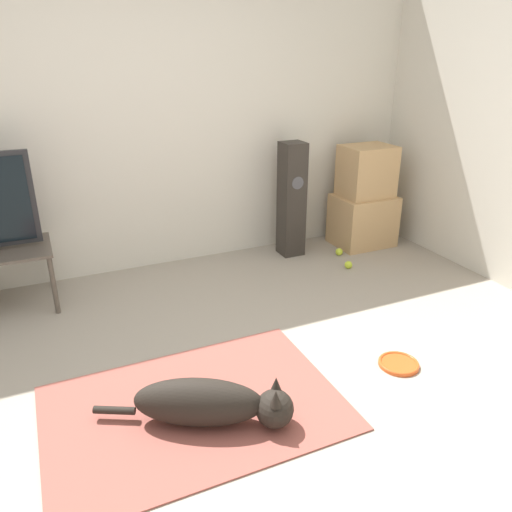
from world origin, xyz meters
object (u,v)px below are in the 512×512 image
object	(u,v)px
cardboard_box_upper	(367,171)
tennis_ball_by_boxes	(348,265)
frisbee	(399,364)
floor_speaker	(292,200)
cardboard_box_lower	(363,220)
dog	(211,403)
tennis_ball_near_speaker	(339,252)

from	to	relation	value
cardboard_box_upper	tennis_ball_by_boxes	bearing A→B (deg)	-134.75
frisbee	floor_speaker	bearing A→B (deg)	82.58
cardboard_box_lower	cardboard_box_upper	bearing A→B (deg)	63.20
dog	cardboard_box_lower	distance (m)	2.81
cardboard_box_lower	floor_speaker	bearing A→B (deg)	174.73
dog	tennis_ball_by_boxes	distance (m)	2.18
cardboard_box_upper	tennis_ball_by_boxes	size ratio (longest dim) A/B	7.06
cardboard_box_lower	frisbee	bearing A→B (deg)	-118.99
frisbee	tennis_ball_near_speaker	world-z (taller)	tennis_ball_near_speaker
dog	frisbee	distance (m)	1.20
dog	tennis_ball_near_speaker	distance (m)	2.44
cardboard_box_lower	tennis_ball_near_speaker	bearing A→B (deg)	-155.40
cardboard_box_lower	tennis_ball_near_speaker	xyz separation A→B (m)	(-0.36, -0.16, -0.21)
cardboard_box_upper	tennis_ball_near_speaker	bearing A→B (deg)	-154.64
cardboard_box_lower	tennis_ball_by_boxes	size ratio (longest dim) A/B	8.19
tennis_ball_by_boxes	tennis_ball_near_speaker	world-z (taller)	same
dog	floor_speaker	world-z (taller)	floor_speaker
frisbee	cardboard_box_lower	size ratio (longest dim) A/B	0.45
frisbee	floor_speaker	xyz separation A→B (m)	(0.24, 1.84, 0.50)
frisbee	tennis_ball_by_boxes	xyz separation A→B (m)	(0.53, 1.32, 0.02)
cardboard_box_upper	floor_speaker	size ratio (longest dim) A/B	0.46
tennis_ball_by_boxes	cardboard_box_lower	bearing A→B (deg)	45.01
dog	cardboard_box_lower	bearing A→B (deg)	39.42
dog	floor_speaker	distance (m)	2.37
floor_speaker	tennis_ball_by_boxes	bearing A→B (deg)	-60.43
tennis_ball_by_boxes	tennis_ball_near_speaker	distance (m)	0.30
dog	frisbee	world-z (taller)	dog
tennis_ball_near_speaker	cardboard_box_lower	bearing A→B (deg)	24.60
dog	tennis_ball_near_speaker	xyz separation A→B (m)	(1.81, 1.62, -0.10)
frisbee	cardboard_box_upper	xyz separation A→B (m)	(0.98, 1.78, 0.70)
dog	tennis_ball_near_speaker	size ratio (longest dim) A/B	13.97
tennis_ball_by_boxes	floor_speaker	bearing A→B (deg)	119.57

